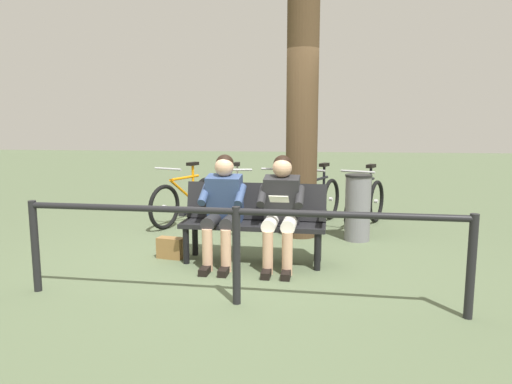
# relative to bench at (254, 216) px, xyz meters

# --- Properties ---
(ground_plane) EXTENTS (40.00, 40.00, 0.00)m
(ground_plane) POSITION_rel_bench_xyz_m (0.21, 0.03, -0.51)
(ground_plane) COLOR #566647
(bench) EXTENTS (1.62, 0.55, 0.87)m
(bench) POSITION_rel_bench_xyz_m (0.00, 0.00, 0.00)
(bench) COLOR black
(bench) RESTS_ON ground
(person_reading) EXTENTS (0.50, 0.78, 1.20)m
(person_reading) POSITION_rel_bench_xyz_m (-0.31, 0.18, 0.16)
(person_reading) COLOR #262628
(person_reading) RESTS_ON ground
(person_companion) EXTENTS (0.50, 0.78, 1.20)m
(person_companion) POSITION_rel_bench_xyz_m (0.33, 0.15, 0.16)
(person_companion) COLOR #334772
(person_companion) RESTS_ON ground
(handbag) EXTENTS (0.32, 0.20, 0.24)m
(handbag) POSITION_rel_bench_xyz_m (0.97, 0.04, -0.39)
(handbag) COLOR olive
(handbag) RESTS_ON ground
(tree_trunk) EXTENTS (0.42, 0.42, 3.35)m
(tree_trunk) POSITION_rel_bench_xyz_m (-0.50, -1.22, 1.17)
(tree_trunk) COLOR #4C3823
(tree_trunk) RESTS_ON ground
(litter_bin) EXTENTS (0.35, 0.35, 0.88)m
(litter_bin) POSITION_rel_bench_xyz_m (-1.25, -1.06, -0.07)
(litter_bin) COLOR slate
(litter_bin) RESTS_ON ground
(bicycle_purple) EXTENTS (0.77, 1.55, 0.94)m
(bicycle_purple) POSITION_rel_bench_xyz_m (-1.44, -1.78, -0.15)
(bicycle_purple) COLOR black
(bicycle_purple) RESTS_ON ground
(bicycle_orange) EXTENTS (0.74, 1.57, 0.94)m
(bicycle_orange) POSITION_rel_bench_xyz_m (-0.76, -1.91, -0.15)
(bicycle_orange) COLOR black
(bicycle_orange) RESTS_ON ground
(bicycle_blue) EXTENTS (0.48, 1.68, 0.94)m
(bicycle_blue) POSITION_rel_bench_xyz_m (-0.16, -2.05, -0.15)
(bicycle_blue) COLOR black
(bicycle_blue) RESTS_ON ground
(bicycle_black) EXTENTS (0.48, 1.68, 0.94)m
(bicycle_black) POSITION_rel_bench_xyz_m (0.49, -1.86, -0.15)
(bicycle_black) COLOR black
(bicycle_black) RESTS_ON ground
(bicycle_silver) EXTENTS (0.74, 1.57, 0.94)m
(bicycle_silver) POSITION_rel_bench_xyz_m (1.29, -1.85, -0.15)
(bicycle_silver) COLOR black
(bicycle_silver) RESTS_ON ground
(railing_fence) EXTENTS (3.83, 0.24, 0.85)m
(railing_fence) POSITION_rel_bench_xyz_m (-0.01, 1.29, 0.11)
(railing_fence) COLOR black
(railing_fence) RESTS_ON ground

